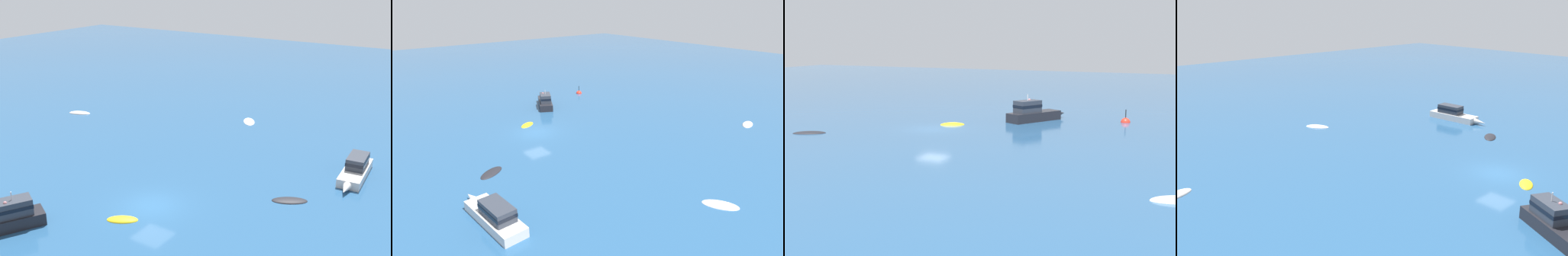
# 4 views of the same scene
# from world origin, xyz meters

# --- Properties ---
(ground_plane) EXTENTS (160.00, 160.00, 0.00)m
(ground_plane) POSITION_xyz_m (0.00, 0.00, 0.00)
(ground_plane) COLOR navy
(skiff) EXTENTS (2.85, 2.33, 0.34)m
(skiff) POSITION_xyz_m (-8.06, -6.01, 0.00)
(skiff) COLOR black
(skiff) RESTS_ON ground
(tender) EXTENTS (2.36, 1.95, 0.42)m
(tender) POSITION_xyz_m (0.42, 2.74, 0.00)
(tender) COLOR yellow
(tender) RESTS_ON ground
(motor_cruiser) EXTENTS (4.23, 6.50, 2.54)m
(motor_cruiser) POSITION_xyz_m (6.19, 7.91, 0.76)
(motor_cruiser) COLOR black
(motor_cruiser) RESTS_ON ground
(powerboat) EXTENTS (2.09, 7.10, 1.67)m
(powerboat) POSITION_xyz_m (-10.92, -12.91, 0.67)
(powerboat) COLOR silver
(powerboat) RESTS_ON ground
(tender_1) EXTENTS (2.78, 1.94, 0.48)m
(tender_1) POSITION_xyz_m (20.96, -13.45, 0.00)
(tender_1) COLOR silver
(tender_1) RESTS_ON ground
(rib) EXTENTS (2.38, 2.88, 0.42)m
(rib) POSITION_xyz_m (2.87, -21.22, 0.00)
(rib) COLOR white
(rib) RESTS_ON ground
(channel_buoy) EXTENTS (0.86, 0.86, 1.61)m
(channel_buoy) POSITION_xyz_m (14.07, 10.58, 0.01)
(channel_buoy) COLOR red
(channel_buoy) RESTS_ON ground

